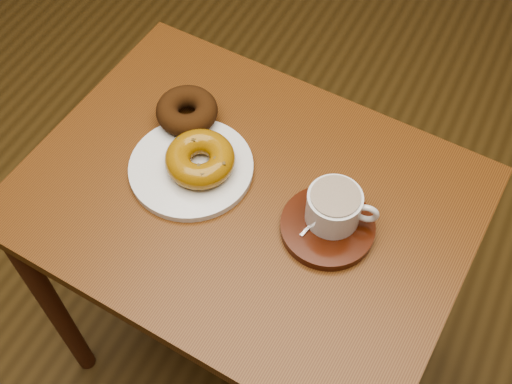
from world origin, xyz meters
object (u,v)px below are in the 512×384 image
at_px(cafe_table, 247,228).
at_px(saucer, 327,227).
at_px(donut_plate, 191,168).
at_px(coffee_cup, 335,207).

xyz_separation_m(cafe_table, saucer, (0.15, -0.00, 0.12)).
bearing_deg(saucer, cafe_table, 179.29).
relative_size(donut_plate, coffee_cup, 1.85).
distance_m(saucer, coffee_cup, 0.04).
bearing_deg(cafe_table, coffee_cup, 8.64).
height_order(cafe_table, coffee_cup, coffee_cup).
height_order(saucer, coffee_cup, coffee_cup).
distance_m(cafe_table, coffee_cup, 0.23).
distance_m(donut_plate, coffee_cup, 0.27).
relative_size(cafe_table, donut_plate, 3.63).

